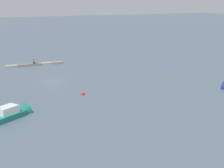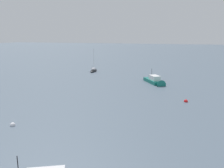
{
  "view_description": "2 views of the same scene",
  "coord_description": "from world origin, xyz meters",
  "px_view_note": "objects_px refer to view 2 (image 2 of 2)",
  "views": [
    {
      "loc": [
        17.35,
        68.79,
        17.87
      ],
      "look_at": [
        -8.0,
        13.05,
        1.74
      ],
      "focal_mm": 52.94,
      "sensor_mm": 36.0,
      "label": 1
    },
    {
      "loc": [
        -44.46,
        13.6,
        12.15
      ],
      "look_at": [
        -2.34,
        26.23,
        2.45
      ],
      "focal_mm": 36.39,
      "sensor_mm": 36.0,
      "label": 2
    }
  ],
  "objects_px": {
    "motorboat_teal_mid": "(155,82)",
    "mooring_buoy_near": "(186,101)",
    "mooring_buoy_mid": "(13,125)",
    "sailboat_black_near": "(94,71)"
  },
  "relations": [
    {
      "from": "motorboat_teal_mid",
      "to": "mooring_buoy_near",
      "type": "bearing_deg",
      "value": 84.58
    },
    {
      "from": "sailboat_black_near",
      "to": "motorboat_teal_mid",
      "type": "relative_size",
      "value": 0.94
    },
    {
      "from": "mooring_buoy_near",
      "to": "mooring_buoy_mid",
      "type": "bearing_deg",
      "value": 129.02
    },
    {
      "from": "sailboat_black_near",
      "to": "mooring_buoy_mid",
      "type": "distance_m",
      "value": 46.16
    },
    {
      "from": "motorboat_teal_mid",
      "to": "mooring_buoy_mid",
      "type": "height_order",
      "value": "motorboat_teal_mid"
    },
    {
      "from": "mooring_buoy_near",
      "to": "mooring_buoy_mid",
      "type": "distance_m",
      "value": 29.17
    },
    {
      "from": "mooring_buoy_mid",
      "to": "sailboat_black_near",
      "type": "bearing_deg",
      "value": 7.52
    },
    {
      "from": "mooring_buoy_near",
      "to": "motorboat_teal_mid",
      "type": "bearing_deg",
      "value": 26.4
    },
    {
      "from": "sailboat_black_near",
      "to": "mooring_buoy_near",
      "type": "height_order",
      "value": "sailboat_black_near"
    },
    {
      "from": "motorboat_teal_mid",
      "to": "mooring_buoy_mid",
      "type": "bearing_deg",
      "value": 32.59
    }
  ]
}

